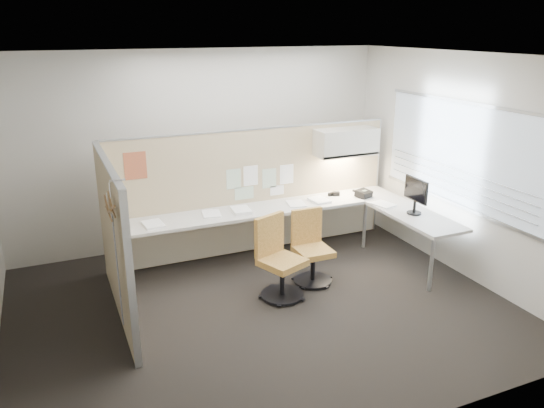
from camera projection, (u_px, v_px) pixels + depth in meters
name	position (u px, v px, depth m)	size (l,w,h in m)	color
floor	(261.00, 307.00, 6.13)	(5.50, 4.50, 0.01)	black
ceiling	(259.00, 56.00, 5.24)	(5.50, 4.50, 0.01)	white
wall_back	(201.00, 149.00, 7.64)	(5.50, 0.02, 2.80)	beige
wall_front	(381.00, 278.00, 3.73)	(5.50, 0.02, 2.80)	beige
wall_right	(460.00, 166.00, 6.72)	(0.02, 4.50, 2.80)	beige
window_pane	(460.00, 154.00, 6.67)	(0.01, 2.80, 1.30)	#939FAA
partition_back	(253.00, 191.00, 7.45)	(4.10, 0.06, 1.75)	#C6B089
partition_left	(114.00, 241.00, 5.72)	(0.06, 2.20, 1.75)	#C6B089
desk	(292.00, 217.00, 7.27)	(4.00, 2.07, 0.73)	beige
overhead_bin	(346.00, 142.00, 7.58)	(0.90, 0.36, 0.38)	beige
task_light_strip	(345.00, 156.00, 7.64)	(0.60, 0.06, 0.02)	#FFEABF
pinned_papers	(259.00, 181.00, 7.40)	(1.01, 0.00, 0.47)	#8CBF8C
poster	(135.00, 166.00, 6.64)	(0.28, 0.00, 0.35)	#FF5920
chair_left	(278.00, 261.00, 6.25)	(0.59, 0.60, 0.97)	black
chair_right	(311.00, 249.00, 6.64)	(0.48, 0.48, 0.91)	black
monitor	(416.00, 194.00, 6.90)	(0.19, 0.46, 0.48)	black
phone	(363.00, 194.00, 7.66)	(0.26, 0.25, 0.12)	black
stapler	(332.00, 194.00, 7.74)	(0.14, 0.04, 0.05)	black
tape_dispenser	(336.00, 194.00, 7.73)	(0.10, 0.06, 0.06)	black
coat_hook	(112.00, 220.00, 4.81)	(0.18, 0.48, 1.42)	silver
paper_stack_0	(153.00, 224.00, 6.59)	(0.23, 0.30, 0.03)	white
paper_stack_1	(211.00, 214.00, 6.96)	(0.23, 0.30, 0.02)	white
paper_stack_2	(241.00, 210.00, 7.06)	(0.23, 0.30, 0.04)	white
paper_stack_3	(296.00, 204.00, 7.37)	(0.23, 0.30, 0.02)	white
paper_stack_4	(319.00, 200.00, 7.49)	(0.23, 0.30, 0.03)	white
paper_stack_5	(383.00, 204.00, 7.33)	(0.23, 0.30, 0.02)	white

